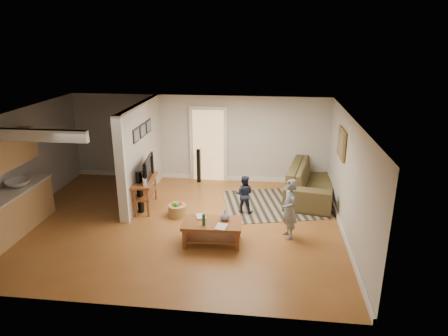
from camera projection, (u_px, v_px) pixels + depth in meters
The scene contains 11 objects.
ground at pixel (177, 223), 9.22m from camera, with size 7.50×7.50×0.00m, color brown.
room_shell at pixel (134, 156), 9.27m from camera, with size 7.54×6.02×2.52m.
area_rug at pixel (281, 204), 10.24m from camera, with size 2.82×2.06×0.01m, color black.
sofa at pixel (312, 193), 10.93m from camera, with size 2.97×1.16×0.87m, color #4C3E26.
coffee_table at pixel (213, 226), 8.24m from camera, with size 1.25×0.76×0.72m.
tv_console at pixel (145, 182), 9.79m from camera, with size 0.59×1.26×1.05m.
speaker_left at pixel (140, 192), 9.61m from camera, with size 0.11×0.11×1.06m, color black.
speaker_right at pixel (199, 166), 11.59m from camera, with size 0.10×0.10×1.00m, color black.
toy_basket at pixel (177, 210), 9.52m from camera, with size 0.43×0.43×0.39m.
child at pixel (288, 237), 8.59m from camera, with size 0.48×0.31×1.31m, color gray.
toddler at pixel (244, 212), 9.78m from camera, with size 0.46×0.36×0.95m, color #1E253F.
Camera 1 is at (2.06, -8.14, 4.16)m, focal length 32.00 mm.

